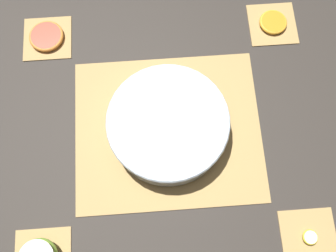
{
  "coord_description": "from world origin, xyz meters",
  "views": [
    {
      "loc": [
        -0.02,
        -0.27,
        0.89
      ],
      "look_at": [
        0.0,
        0.0,
        0.03
      ],
      "focal_mm": 42.0,
      "sensor_mm": 36.0,
      "label": 1
    }
  ],
  "objects_px": {
    "banana_coin_single": "(310,237)",
    "fruit_salad_bowl": "(168,125)",
    "orange_slice_whole": "(273,22)",
    "grapefruit_slice": "(46,36)"
  },
  "relations": [
    {
      "from": "orange_slice_whole",
      "to": "grapefruit_slice",
      "type": "xyz_separation_m",
      "value": [
        -0.58,
        0.0,
        0.0
      ]
    },
    {
      "from": "banana_coin_single",
      "to": "grapefruit_slice",
      "type": "bearing_deg",
      "value": 137.41
    },
    {
      "from": "orange_slice_whole",
      "to": "grapefruit_slice",
      "type": "bearing_deg",
      "value": 180.0
    },
    {
      "from": "banana_coin_single",
      "to": "fruit_salad_bowl",
      "type": "bearing_deg",
      "value": 137.52
    },
    {
      "from": "fruit_salad_bowl",
      "to": "banana_coin_single",
      "type": "relative_size",
      "value": 8.33
    },
    {
      "from": "fruit_salad_bowl",
      "to": "orange_slice_whole",
      "type": "bearing_deg",
      "value": 42.63
    },
    {
      "from": "fruit_salad_bowl",
      "to": "orange_slice_whole",
      "type": "height_order",
      "value": "fruit_salad_bowl"
    },
    {
      "from": "fruit_salad_bowl",
      "to": "orange_slice_whole",
      "type": "xyz_separation_m",
      "value": [
        0.29,
        0.27,
        -0.04
      ]
    },
    {
      "from": "orange_slice_whole",
      "to": "fruit_salad_bowl",
      "type": "bearing_deg",
      "value": -137.37
    },
    {
      "from": "orange_slice_whole",
      "to": "banana_coin_single",
      "type": "height_order",
      "value": "orange_slice_whole"
    }
  ]
}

